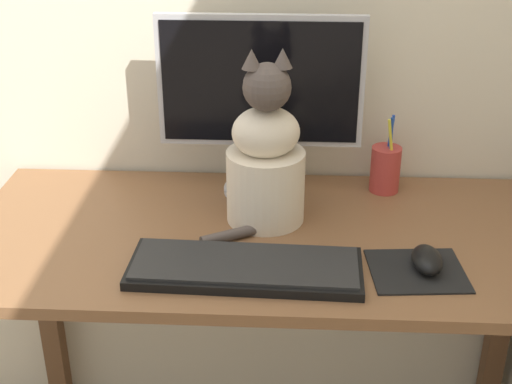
{
  "coord_description": "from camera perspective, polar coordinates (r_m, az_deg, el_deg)",
  "views": [
    {
      "loc": [
        0.04,
        -1.3,
        1.46
      ],
      "look_at": [
        -0.02,
        -0.05,
        0.84
      ],
      "focal_mm": 50.0,
      "sensor_mm": 36.0,
      "label": 1
    }
  ],
  "objects": [
    {
      "name": "desk",
      "position": [
        1.55,
        0.98,
        -6.87
      ],
      "size": [
        1.28,
        0.58,
        0.73
      ],
      "color": "brown",
      "rests_on": "ground_plane"
    },
    {
      "name": "monitor",
      "position": [
        1.57,
        0.35,
        7.71
      ],
      "size": [
        0.45,
        0.17,
        0.41
      ],
      "color": "#B2B2B7",
      "rests_on": "desk"
    },
    {
      "name": "keyboard",
      "position": [
        1.35,
        -0.86,
        -6.05
      ],
      "size": [
        0.45,
        0.18,
        0.02
      ],
      "rotation": [
        0.0,
        0.0,
        -0.03
      ],
      "color": "black",
      "rests_on": "desk"
    },
    {
      "name": "mousepad_right",
      "position": [
        1.39,
        12.75,
        -6.17
      ],
      "size": [
        0.19,
        0.17,
        0.0
      ],
      "rotation": [
        0.0,
        0.0,
        0.08
      ],
      "color": "black",
      "rests_on": "desk"
    },
    {
      "name": "computer_mouse_right",
      "position": [
        1.39,
        13.51,
        -5.28
      ],
      "size": [
        0.06,
        0.1,
        0.04
      ],
      "color": "black",
      "rests_on": "mousepad_right"
    },
    {
      "name": "cat",
      "position": [
        1.48,
        0.77,
        2.6
      ],
      "size": [
        0.22,
        0.23,
        0.38
      ],
      "rotation": [
        0.0,
        0.0,
        0.16
      ],
      "color": "beige",
      "rests_on": "desk"
    },
    {
      "name": "pen_cup",
      "position": [
        1.67,
        10.31,
        1.88
      ],
      "size": [
        0.07,
        0.07,
        0.18
      ],
      "color": "#B23833",
      "rests_on": "desk"
    }
  ]
}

